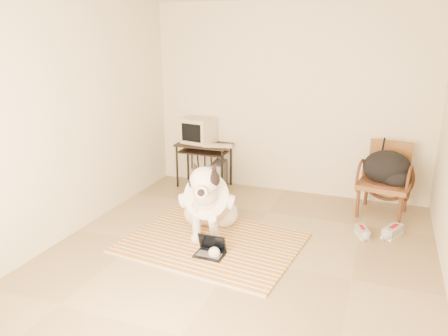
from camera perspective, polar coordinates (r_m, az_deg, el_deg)
The scene contains 15 objects.
floor at distance 4.68m, azimuth 1.56°, elevation -11.73°, with size 4.50×4.50×0.00m, color #96805C.
wall_back at distance 6.33m, azimuth 8.38°, elevation 8.71°, with size 4.50×4.50×0.00m, color beige.
wall_front at distance 2.28m, azimuth -17.03°, elevation -7.07°, with size 4.50×4.50×0.00m, color beige.
wall_left at distance 5.18m, azimuth -19.83°, elevation 6.04°, with size 4.50×4.50×0.00m, color beige.
rug at distance 4.98m, azimuth -1.59°, elevation -9.70°, with size 2.03×1.64×0.02m.
dog at distance 5.06m, azimuth -2.02°, elevation -4.47°, with size 0.72×1.28×0.99m.
laptop at distance 4.68m, azimuth -1.77°, elevation -10.63°, with size 0.31×0.23×0.22m.
computer_desk at distance 6.60m, azimuth -2.68°, elevation 2.36°, with size 0.81×0.46×0.67m.
crt_monitor at distance 6.63m, azimuth -3.33°, elevation 4.93°, with size 0.49×0.47×0.38m.
desk_keyboard at distance 6.42m, azimuth -0.77°, elevation 2.94°, with size 0.42×0.15×0.03m, color beige.
pc_tower at distance 6.65m, azimuth -0.71°, elevation -0.90°, with size 0.22×0.44×0.40m.
rattan_chair at distance 5.99m, azimuth 20.30°, elevation -1.38°, with size 0.69×0.68×0.93m.
backpack at distance 5.86m, azimuth 20.69°, elevation -0.16°, with size 0.60×0.50×0.44m.
sneaker_left at distance 5.39m, azimuth 17.61°, elevation -7.98°, with size 0.20×0.30×0.10m.
sneaker_right at distance 5.50m, azimuth 21.15°, elevation -7.76°, with size 0.26×0.36×0.12m.
Camera 1 is at (1.32, -3.88, 2.26)m, focal length 35.00 mm.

